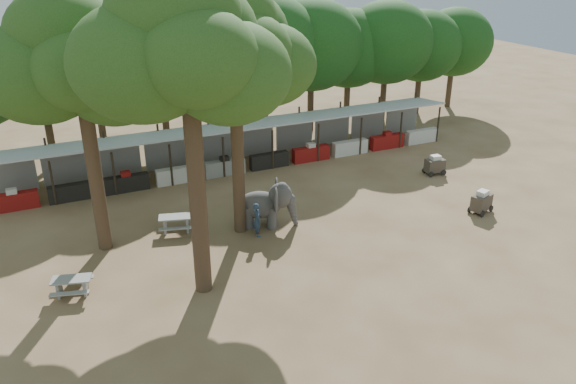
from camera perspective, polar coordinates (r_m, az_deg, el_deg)
name	(u,v)px	position (r m, az deg, el deg)	size (l,w,h in m)	color
ground	(363,279)	(23.02, 7.58, -8.73)	(100.00, 100.00, 0.00)	brown
vendor_stalls	(241,148)	(33.79, -4.76, 4.53)	(28.00, 2.99, 2.80)	#A8ACB0
yard_tree_left	(74,61)	(23.80, -20.93, 12.37)	(7.10, 6.90, 11.02)	#332316
yard_tree_center	(181,48)	(19.21, -10.78, 14.14)	(7.10, 6.90, 12.04)	#332316
yard_tree_back	(229,45)	(23.95, -6.04, 14.65)	(7.10, 6.90, 11.36)	#332316
backdrop_trees	(211,60)	(37.43, -7.82, 13.16)	(46.46, 5.95, 8.33)	#332316
elephant	(267,204)	(26.46, -2.15, -1.24)	(2.95, 2.34, 2.21)	#3D3B3B
handler	(257,220)	(25.66, -3.15, -2.82)	(0.59, 0.39, 1.63)	#26384C
picnic_table_near	(72,284)	(23.16, -21.11, -8.72)	(1.74, 1.64, 0.72)	gray
picnic_table_far	(176,221)	(26.66, -11.32, -2.95)	(1.86, 1.76, 0.77)	gray
cart_front	(482,202)	(29.58, 19.06, -0.93)	(1.39, 1.13, 1.17)	#372E26
cart_back	(435,165)	(33.77, 14.69, 2.68)	(1.24, 0.87, 1.15)	#372E26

